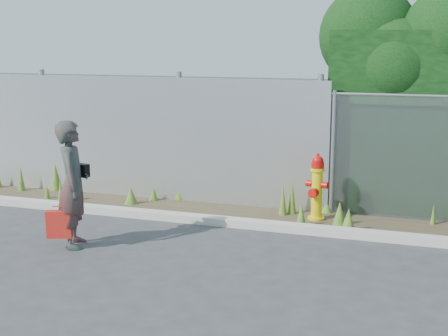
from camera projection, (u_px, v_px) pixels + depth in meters
ground at (212, 267)px, 7.95m from camera, size 80.00×80.00×0.00m
curb at (251, 224)px, 9.61m from camera, size 16.00×0.22×0.12m
weed_strip at (215, 205)px, 10.50m from camera, size 16.00×1.33×0.54m
corrugated_fence at (100, 136)px, 11.52m from camera, size 8.50×0.21×2.30m
fire_hydrant at (317, 188)px, 9.91m from camera, size 0.36×0.33×1.09m
woman at (73, 184)px, 8.60m from camera, size 0.66×0.77×1.77m
red_tote_bag at (59, 224)px, 8.55m from camera, size 0.34×0.13×0.45m
black_shoulder_bag at (81, 170)px, 8.68m from camera, size 0.24×0.10×0.18m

